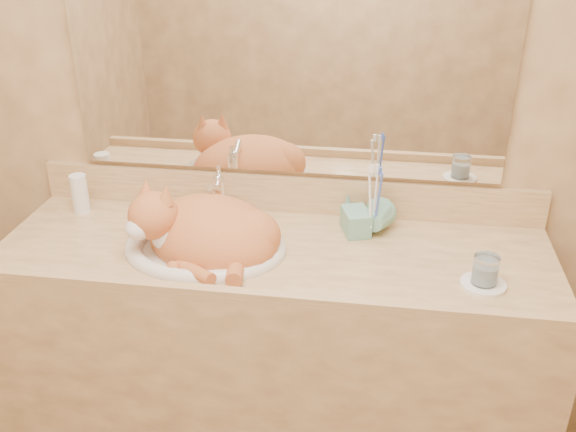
# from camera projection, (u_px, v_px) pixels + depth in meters

# --- Properties ---
(wall_back) EXTENTS (2.40, 0.02, 2.50)m
(wall_back) POSITION_uv_depth(u_px,v_px,m) (287.00, 88.00, 1.90)
(wall_back) COLOR olive
(wall_back) RESTS_ON ground
(vanity_counter) EXTENTS (1.60, 0.55, 0.85)m
(vanity_counter) POSITION_uv_depth(u_px,v_px,m) (274.00, 367.00, 2.03)
(vanity_counter) COLOR #987044
(vanity_counter) RESTS_ON floor
(mirror) EXTENTS (1.30, 0.02, 0.80)m
(mirror) POSITION_uv_depth(u_px,v_px,m) (286.00, 41.00, 1.83)
(mirror) COLOR white
(mirror) RESTS_ON wall_back
(sink_basin) EXTENTS (0.54, 0.48, 0.14)m
(sink_basin) POSITION_uv_depth(u_px,v_px,m) (204.00, 227.00, 1.81)
(sink_basin) COLOR white
(sink_basin) RESTS_ON vanity_counter
(faucet) EXTENTS (0.06, 0.13, 0.17)m
(faucet) POSITION_uv_depth(u_px,v_px,m) (219.00, 197.00, 1.96)
(faucet) COLOR white
(faucet) RESTS_ON vanity_counter
(cat) EXTENTS (0.50, 0.46, 0.22)m
(cat) POSITION_uv_depth(u_px,v_px,m) (203.00, 229.00, 1.81)
(cat) COLOR #B6572A
(cat) RESTS_ON sink_basin
(soap_dispenser) EXTENTS (0.09, 0.09, 0.16)m
(soap_dispenser) POSITION_uv_depth(u_px,v_px,m) (361.00, 216.00, 1.85)
(soap_dispenser) COLOR #6BAC96
(soap_dispenser) RESTS_ON vanity_counter
(toothbrush_cup) EXTENTS (0.12, 0.12, 0.09)m
(toothbrush_cup) POSITION_uv_depth(u_px,v_px,m) (373.00, 225.00, 1.88)
(toothbrush_cup) COLOR #6BAC96
(toothbrush_cup) RESTS_ON vanity_counter
(toothbrushes) EXTENTS (0.04, 0.04, 0.24)m
(toothbrushes) POSITION_uv_depth(u_px,v_px,m) (375.00, 196.00, 1.84)
(toothbrushes) COLOR white
(toothbrushes) RESTS_ON toothbrush_cup
(saucer) EXTENTS (0.12, 0.12, 0.01)m
(saucer) POSITION_uv_depth(u_px,v_px,m) (483.00, 284.00, 1.67)
(saucer) COLOR white
(saucer) RESTS_ON vanity_counter
(water_glass) EXTENTS (0.07, 0.07, 0.08)m
(water_glass) POSITION_uv_depth(u_px,v_px,m) (485.00, 270.00, 1.65)
(water_glass) COLOR white
(water_glass) RESTS_ON saucer
(lotion_bottle) EXTENTS (0.05, 0.05, 0.13)m
(lotion_bottle) POSITION_uv_depth(u_px,v_px,m) (80.00, 194.00, 2.03)
(lotion_bottle) COLOR white
(lotion_bottle) RESTS_ON vanity_counter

